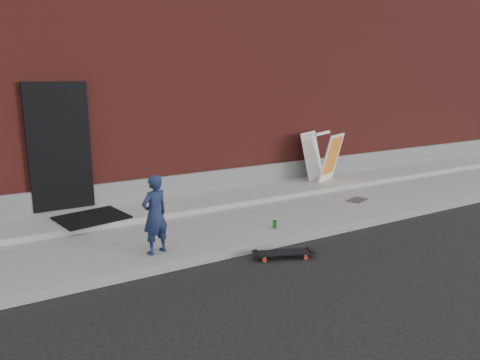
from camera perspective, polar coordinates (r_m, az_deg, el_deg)
ground at (r=7.39m, az=4.47°, el=-8.26°), size 80.00×80.00×0.00m
sidewalk at (r=8.57m, az=-1.26°, el=-4.68°), size 20.00×3.00×0.15m
apron at (r=9.30m, az=-3.97°, el=-2.48°), size 20.00×1.20×0.10m
building at (r=13.24m, az=-13.24°, el=11.89°), size 20.00×8.10×5.00m
child at (r=6.70m, az=-10.35°, el=-4.17°), size 0.48×0.38×1.14m
skateboard at (r=6.99m, az=5.34°, el=-8.84°), size 0.91×0.54×0.10m
pizza_sign at (r=10.86m, az=10.04°, el=2.88°), size 0.92×0.99×1.11m
soda_can at (r=7.80m, az=4.25°, el=-5.42°), size 0.08×0.08×0.13m
doormat at (r=8.36m, az=-17.63°, el=-4.38°), size 1.23×1.06×0.03m
utility_plate at (r=9.75m, az=14.12°, el=-2.38°), size 0.52×0.42×0.01m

